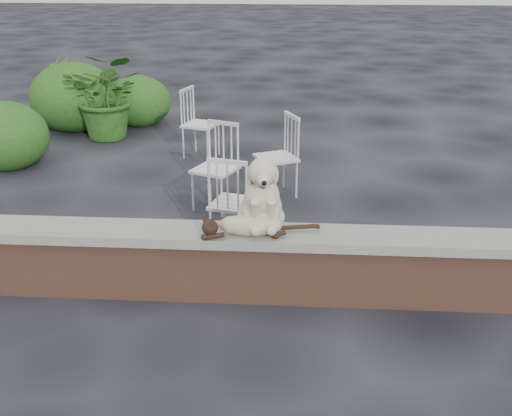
# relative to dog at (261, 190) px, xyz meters

# --- Properties ---
(ground) EXTENTS (60.00, 60.00, 0.00)m
(ground) POSITION_rel_dog_xyz_m (-0.82, -0.08, -0.90)
(ground) COLOR black
(ground) RESTS_ON ground
(brick_wall) EXTENTS (6.00, 0.30, 0.50)m
(brick_wall) POSITION_rel_dog_xyz_m (-0.82, -0.08, -0.65)
(brick_wall) COLOR brown
(brick_wall) RESTS_ON ground
(capstone) EXTENTS (6.20, 0.40, 0.08)m
(capstone) POSITION_rel_dog_xyz_m (-0.82, -0.08, -0.36)
(capstone) COLOR slate
(capstone) RESTS_ON brick_wall
(dog) EXTENTS (0.49, 0.60, 0.64)m
(dog) POSITION_rel_dog_xyz_m (0.00, 0.00, 0.00)
(dog) COLOR #C5B397
(dog) RESTS_ON capstone
(cat) EXTENTS (1.13, 0.40, 0.19)m
(cat) POSITION_rel_dog_xyz_m (-0.08, -0.15, -0.23)
(cat) COLOR tan
(cat) RESTS_ON capstone
(chair_e) EXTENTS (0.70, 0.70, 0.94)m
(chair_e) POSITION_rel_dog_xyz_m (-1.04, 3.65, -0.43)
(chair_e) COLOR white
(chair_e) RESTS_ON ground
(chair_b) EXTENTS (0.74, 0.74, 0.94)m
(chair_b) POSITION_rel_dog_xyz_m (-0.61, 1.79, -0.43)
(chair_b) COLOR white
(chair_b) RESTS_ON ground
(chair_c) EXTENTS (0.68, 0.68, 0.94)m
(chair_c) POSITION_rel_dog_xyz_m (-0.29, 0.82, -0.43)
(chair_c) COLOR white
(chair_c) RESTS_ON ground
(chair_d) EXTENTS (0.75, 0.75, 0.94)m
(chair_d) POSITION_rel_dog_xyz_m (0.03, 2.25, -0.43)
(chair_d) COLOR white
(chair_d) RESTS_ON ground
(potted_plant_a) EXTENTS (1.21, 1.06, 1.29)m
(potted_plant_a) POSITION_rel_dog_xyz_m (-2.54, 4.47, -0.25)
(potted_plant_a) COLOR #184B15
(potted_plant_a) RESTS_ON ground
(potted_plant_b) EXTENTS (0.84, 0.84, 1.06)m
(potted_plant_b) POSITION_rel_dog_xyz_m (-3.60, 5.25, -0.37)
(potted_plant_b) COLOR #184B15
(potted_plant_b) RESTS_ON ground
(shrubbery) EXTENTS (2.31, 3.27, 1.10)m
(shrubbery) POSITION_rel_dog_xyz_m (-3.12, 4.53, -0.46)
(shrubbery) COLOR #184B15
(shrubbery) RESTS_ON ground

